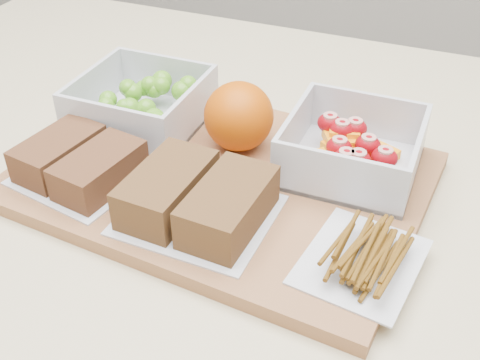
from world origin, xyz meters
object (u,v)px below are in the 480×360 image
at_px(cutting_board, 221,179).
at_px(sandwich_bag_center, 198,199).
at_px(fruit_container, 352,151).
at_px(orange, 239,116).
at_px(grape_container, 144,104).
at_px(sandwich_bag_left, 79,162).
at_px(pretzel_bag, 363,252).

relative_size(cutting_board, sandwich_bag_center, 2.88).
bearing_deg(fruit_container, orange, -177.72).
bearing_deg(grape_container, fruit_container, -0.10).
xyz_separation_m(cutting_board, sandwich_bag_left, (-0.13, -0.06, 0.03)).
distance_m(sandwich_bag_left, sandwich_bag_center, 0.14).
bearing_deg(sandwich_bag_left, grape_container, 86.50).
relative_size(fruit_container, sandwich_bag_left, 0.96).
height_order(fruit_container, orange, orange).
height_order(sandwich_bag_left, pretzel_bag, sandwich_bag_left).
distance_m(cutting_board, grape_container, 0.14).
distance_m(cutting_board, orange, 0.07).
xyz_separation_m(cutting_board, grape_container, (-0.13, 0.06, 0.03)).
relative_size(cutting_board, grape_container, 3.03).
bearing_deg(sandwich_bag_center, cutting_board, 96.29).
bearing_deg(sandwich_bag_center, pretzel_bag, -1.34).
relative_size(orange, sandwich_bag_center, 0.53).
relative_size(grape_container, orange, 1.78).
height_order(grape_container, sandwich_bag_left, grape_container).
bearing_deg(sandwich_bag_left, fruit_container, 25.57).
height_order(fruit_container, sandwich_bag_left, fruit_container).
xyz_separation_m(grape_container, fruit_container, (0.25, -0.00, -0.00)).
relative_size(cutting_board, pretzel_bag, 3.23).
relative_size(cutting_board, fruit_container, 3.07).
bearing_deg(pretzel_bag, orange, 142.20).
bearing_deg(pretzel_bag, fruit_container, 107.93).
distance_m(grape_container, orange, 0.12).
xyz_separation_m(grape_container, orange, (0.12, -0.01, 0.01)).
xyz_separation_m(grape_container, sandwich_bag_left, (-0.01, -0.12, -0.01)).
height_order(grape_container, orange, orange).
xyz_separation_m(cutting_board, fruit_container, (0.13, 0.06, 0.03)).
bearing_deg(cutting_board, fruit_container, 30.82).
distance_m(grape_container, sandwich_bag_center, 0.19).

